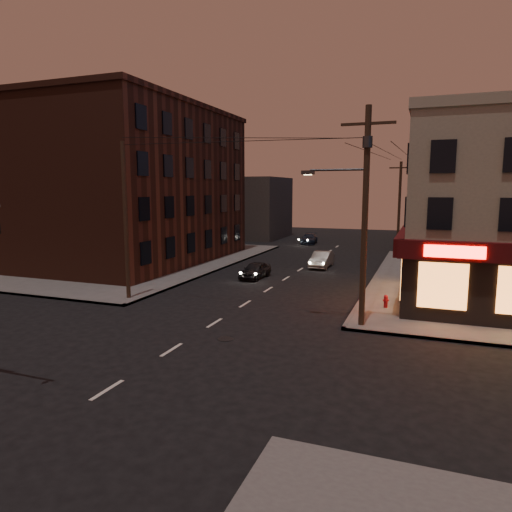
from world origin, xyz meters
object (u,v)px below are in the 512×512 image
at_px(sedan_near, 255,270).
at_px(sedan_far, 309,239).
at_px(fire_hydrant, 386,301).
at_px(sedan_mid, 322,259).

bearing_deg(sedan_near, sedan_far, 97.27).
bearing_deg(sedan_near, fire_hydrant, -27.89).
bearing_deg(fire_hydrant, sedan_near, 148.71).
distance_m(sedan_near, fire_hydrant, 11.42).
distance_m(sedan_far, fire_hydrant, 30.40).
bearing_deg(sedan_mid, sedan_near, -118.56).
xyz_separation_m(sedan_mid, fire_hydrant, (6.23, -12.30, -0.12)).
height_order(sedan_mid, sedan_far, sedan_mid).
height_order(sedan_mid, fire_hydrant, sedan_mid).
distance_m(sedan_near, sedan_mid, 7.28).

